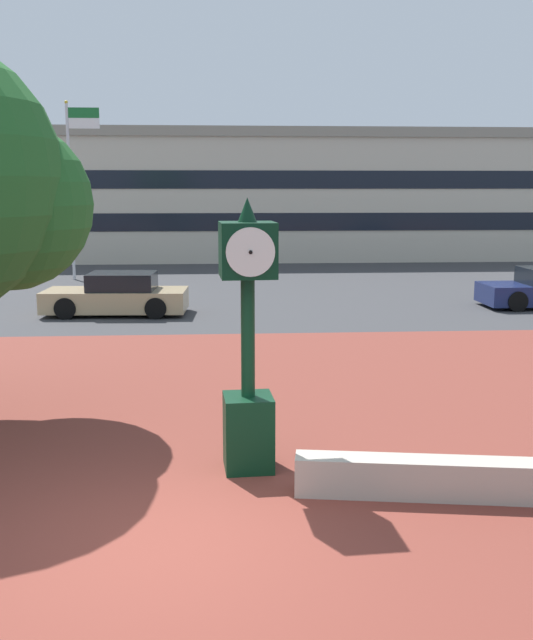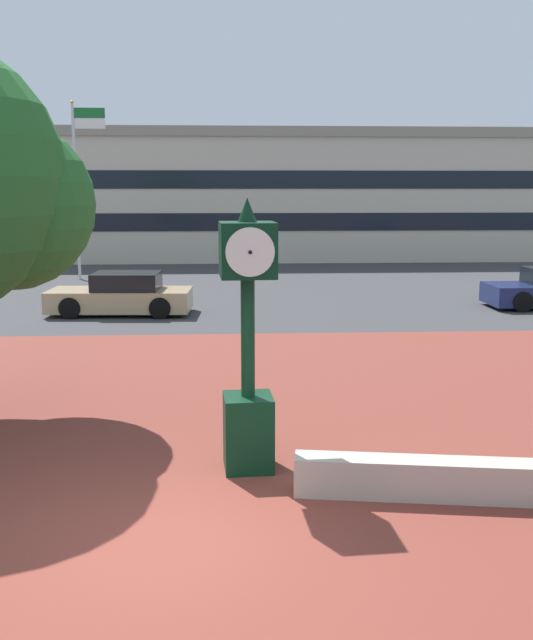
# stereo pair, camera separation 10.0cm
# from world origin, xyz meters

# --- Properties ---
(ground_plane) EXTENTS (200.00, 200.00, 0.00)m
(ground_plane) POSITION_xyz_m (0.00, 0.00, 0.00)
(ground_plane) COLOR #38383A
(plaza_brick_paving) EXTENTS (44.00, 15.44, 0.01)m
(plaza_brick_paving) POSITION_xyz_m (0.00, 3.72, 0.00)
(plaza_brick_paving) COLOR brown
(plaza_brick_paving) RESTS_ON ground
(planter_wall) EXTENTS (3.22, 0.89, 0.50)m
(planter_wall) POSITION_xyz_m (3.20, 0.92, 0.25)
(planter_wall) COLOR #ADA393
(planter_wall) RESTS_ON ground
(street_clock) EXTENTS (0.76, 0.84, 3.70)m
(street_clock) POSITION_xyz_m (1.06, 2.02, 1.75)
(street_clock) COLOR black
(street_clock) RESTS_ON ground
(car_street_near) EXTENTS (4.38, 2.04, 1.28)m
(car_street_near) POSITION_xyz_m (-2.41, 14.75, 0.57)
(car_street_near) COLOR tan
(car_street_near) RESTS_ON ground
(flagpole_primary) EXTENTS (1.37, 0.14, 7.31)m
(flagpole_primary) POSITION_xyz_m (-5.27, 23.59, 4.24)
(flagpole_primary) COLOR silver
(flagpole_primary) RESTS_ON ground
(civic_building) EXTENTS (31.39, 14.26, 6.83)m
(civic_building) POSITION_xyz_m (5.60, 36.60, 3.43)
(civic_building) COLOR beige
(civic_building) RESTS_ON ground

